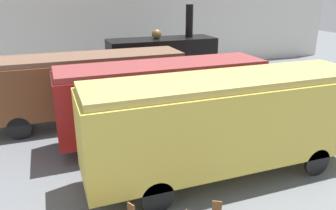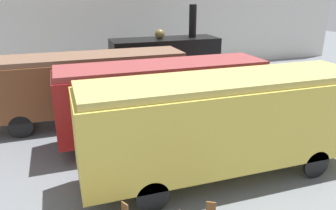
{
  "view_description": "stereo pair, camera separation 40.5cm",
  "coord_description": "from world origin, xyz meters",
  "px_view_note": "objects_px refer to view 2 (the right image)",
  "views": [
    {
      "loc": [
        -5.46,
        -12.6,
        6.71
      ],
      "look_at": [
        -0.4,
        1.0,
        1.6
      ],
      "focal_mm": 35.0,
      "sensor_mm": 36.0,
      "label": 1
    },
    {
      "loc": [
        -5.08,
        -12.74,
        6.71
      ],
      "look_at": [
        -0.4,
        1.0,
        1.6
      ],
      "focal_mm": 35.0,
      "sensor_mm": 36.0,
      "label": 2
    }
  ],
  "objects_px": {
    "steam_locomotive": "(165,59)",
    "passenger_coach_wooden": "(84,82)",
    "streamlined_locomotive": "(180,94)",
    "visitor_person": "(192,135)",
    "passenger_coach_vintage": "(226,120)"
  },
  "relations": [
    {
      "from": "steam_locomotive",
      "to": "passenger_coach_wooden",
      "type": "bearing_deg",
      "value": -147.19
    },
    {
      "from": "steam_locomotive",
      "to": "streamlined_locomotive",
      "type": "xyz_separation_m",
      "value": [
        -1.67,
        -7.29,
        -0.14
      ]
    },
    {
      "from": "streamlined_locomotive",
      "to": "passenger_coach_wooden",
      "type": "bearing_deg",
      "value": 138.34
    },
    {
      "from": "visitor_person",
      "to": "streamlined_locomotive",
      "type": "bearing_deg",
      "value": 83.94
    },
    {
      "from": "passenger_coach_wooden",
      "to": "streamlined_locomotive",
      "type": "distance_m",
      "value": 5.42
    },
    {
      "from": "streamlined_locomotive",
      "to": "visitor_person",
      "type": "height_order",
      "value": "streamlined_locomotive"
    },
    {
      "from": "passenger_coach_wooden",
      "to": "visitor_person",
      "type": "relative_size",
      "value": 6.07
    },
    {
      "from": "passenger_coach_wooden",
      "to": "visitor_person",
      "type": "bearing_deg",
      "value": -55.7
    },
    {
      "from": "passenger_coach_wooden",
      "to": "visitor_person",
      "type": "height_order",
      "value": "passenger_coach_wooden"
    },
    {
      "from": "streamlined_locomotive",
      "to": "visitor_person",
      "type": "xyz_separation_m",
      "value": [
        -0.21,
        -2.02,
        -1.16
      ]
    },
    {
      "from": "steam_locomotive",
      "to": "passenger_coach_vintage",
      "type": "relative_size",
      "value": 0.68
    },
    {
      "from": "passenger_coach_wooden",
      "to": "streamlined_locomotive",
      "type": "height_order",
      "value": "streamlined_locomotive"
    },
    {
      "from": "passenger_coach_vintage",
      "to": "visitor_person",
      "type": "xyz_separation_m",
      "value": [
        -0.53,
        1.77,
        -1.3
      ]
    },
    {
      "from": "steam_locomotive",
      "to": "streamlined_locomotive",
      "type": "relative_size",
      "value": 0.62
    },
    {
      "from": "steam_locomotive",
      "to": "streamlined_locomotive",
      "type": "distance_m",
      "value": 7.48
    }
  ]
}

